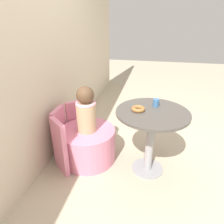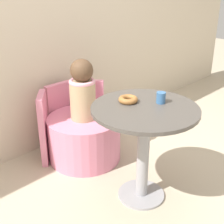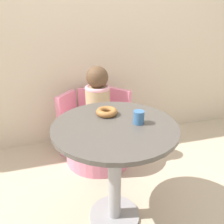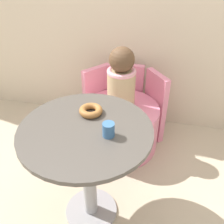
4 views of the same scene
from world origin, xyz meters
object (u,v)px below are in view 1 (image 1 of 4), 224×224
at_px(round_table, 151,127).
at_px(donut, 138,109).
at_px(cup, 156,103).
at_px(child_figure, 86,110).
at_px(tub_chair, 88,144).

height_order(round_table, donut, donut).
distance_m(round_table, cup, 0.25).
height_order(child_figure, cup, child_figure).
distance_m(round_table, donut, 0.23).
distance_m(tub_chair, child_figure, 0.44).
bearing_deg(donut, tub_chair, 83.57).
bearing_deg(round_table, cup, -11.19).
relative_size(tub_chair, cup, 8.29).
relative_size(child_figure, donut, 3.86).
bearing_deg(donut, round_table, -85.19).
bearing_deg(cup, tub_chair, 96.34).
distance_m(round_table, tub_chair, 0.78).
xyz_separation_m(tub_chair, child_figure, (0.00, 0.00, 0.44)).
xyz_separation_m(child_figure, donut, (-0.06, -0.55, 0.09)).
xyz_separation_m(round_table, child_figure, (0.05, 0.69, 0.09)).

